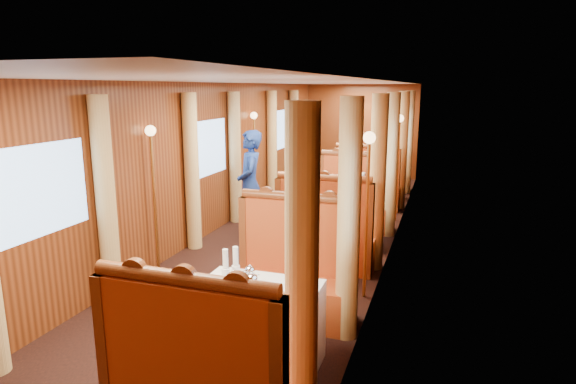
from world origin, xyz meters
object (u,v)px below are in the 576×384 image
at_px(banquette_far_fwd, 367,188).
at_px(teapot_back, 250,277).
at_px(banquette_far_aft, 380,172).
at_px(teapot_right, 252,286).
at_px(tea_tray, 242,286).
at_px(banquette_near_aft, 293,279).
at_px(table_near, 257,328).
at_px(steward, 250,185).
at_px(table_far, 374,181).
at_px(passenger, 351,189).
at_px(banquette_mid_aft, 354,205).
at_px(teapot_left, 234,283).
at_px(table_mid, 341,222).
at_px(rose_vase_far, 373,157).
at_px(rose_vase_mid, 344,187).
at_px(fruit_plate, 289,297).
at_px(banquette_mid_fwd, 326,239).

height_order(banquette_far_fwd, teapot_back, banquette_far_fwd).
xyz_separation_m(banquette_far_aft, teapot_right, (0.01, -8.15, 0.39)).
bearing_deg(tea_tray, banquette_near_aft, 82.91).
height_order(table_near, banquette_far_fwd, banquette_far_fwd).
relative_size(banquette_far_aft, tea_tray, 3.94).
relative_size(banquette_far_fwd, tea_tray, 3.94).
relative_size(banquette_far_fwd, steward, 0.76).
xyz_separation_m(table_far, teapot_back, (-0.09, -6.93, 0.44)).
distance_m(table_far, passenger, 2.76).
relative_size(teapot_right, teapot_back, 1.12).
bearing_deg(steward, tea_tray, -2.86).
distance_m(table_near, passenger, 4.28).
xyz_separation_m(banquette_mid_aft, steward, (-1.51, -1.02, 0.46)).
relative_size(teapot_left, teapot_back, 1.05).
distance_m(table_near, banquette_near_aft, 1.02).
relative_size(table_mid, rose_vase_far, 2.92).
bearing_deg(steward, rose_vase_mid, 66.67).
bearing_deg(tea_tray, rose_vase_mid, 87.59).
bearing_deg(passenger, banquette_near_aft, -90.00).
distance_m(banquette_far_aft, teapot_back, 7.96).
height_order(banquette_far_fwd, teapot_left, banquette_far_fwd).
height_order(banquette_far_aft, steward, steward).
bearing_deg(fruit_plate, teapot_right, -178.78).
bearing_deg(teapot_left, teapot_back, 54.67).
relative_size(banquette_mid_aft, rose_vase_mid, 3.72).
height_order(banquette_far_fwd, tea_tray, banquette_far_fwd).
bearing_deg(passenger, table_far, 90.00).
xyz_separation_m(table_mid, teapot_right, (0.01, -3.64, 0.44)).
bearing_deg(rose_vase_mid, passenger, 91.53).
relative_size(banquette_near_aft, teapot_left, 8.45).
bearing_deg(table_near, rose_vase_far, 90.29).
bearing_deg(table_near, teapot_right, -85.44).
xyz_separation_m(banquette_far_fwd, teapot_right, (0.01, -6.12, 0.39)).
height_order(table_near, rose_vase_mid, rose_vase_mid).
xyz_separation_m(banquette_mid_aft, teapot_back, (-0.09, -4.45, 0.39)).
bearing_deg(teapot_left, banquette_near_aft, 68.52).
relative_size(banquette_far_fwd, teapot_left, 8.45).
height_order(banquette_far_aft, teapot_back, banquette_far_aft).
relative_size(table_mid, fruit_plate, 4.71).
height_order(banquette_far_fwd, fruit_plate, banquette_far_fwd).
bearing_deg(table_far, banquette_far_aft, 90.00).
height_order(banquette_far_aft, rose_vase_far, banquette_far_aft).
relative_size(table_far, rose_vase_far, 2.92).
height_order(banquette_near_aft, steward, steward).
distance_m(banquette_mid_fwd, tea_tray, 2.53).
distance_m(table_near, table_mid, 3.50).
xyz_separation_m(table_near, banquette_mid_aft, (0.00, 4.51, 0.05)).
height_order(fruit_plate, passenger, passenger).
height_order(teapot_right, steward, steward).
xyz_separation_m(banquette_mid_fwd, fruit_plate, (0.33, -2.62, 0.35)).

